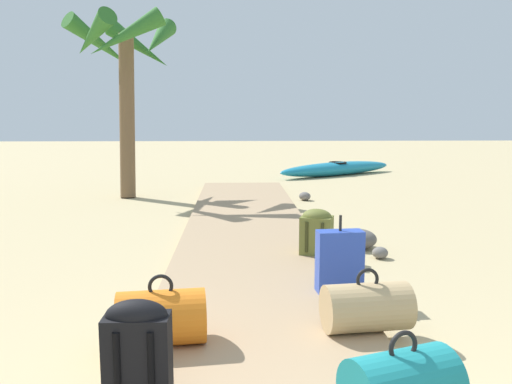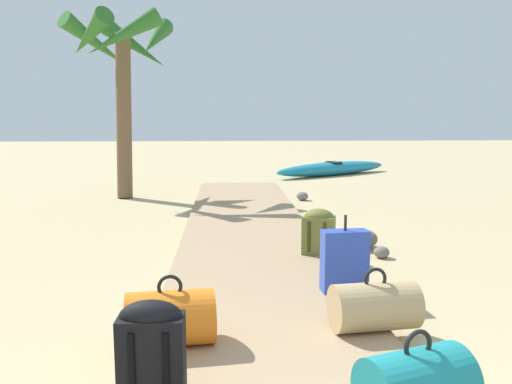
{
  "view_description": "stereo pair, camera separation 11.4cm",
  "coord_description": "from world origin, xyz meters",
  "px_view_note": "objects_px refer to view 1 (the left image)",
  "views": [
    {
      "loc": [
        -0.18,
        -1.14,
        1.55
      ],
      "look_at": [
        0.11,
        5.87,
        0.55
      ],
      "focal_mm": 36.35,
      "sensor_mm": 36.0,
      "label": 1
    },
    {
      "loc": [
        -0.29,
        -1.13,
        1.55
      ],
      "look_at": [
        0.11,
        5.87,
        0.55
      ],
      "focal_mm": 36.35,
      "sensor_mm": 36.0,
      "label": 2
    }
  ],
  "objects_px": {
    "suitcase_blue": "(340,261)",
    "backpack_black": "(138,351)",
    "duffel_bag_orange": "(161,317)",
    "palm_tree_far_left": "(124,58)",
    "duffel_bag_tan": "(367,307)",
    "kayak": "(337,169)",
    "backpack_olive": "(317,230)"
  },
  "relations": [
    {
      "from": "backpack_olive",
      "to": "suitcase_blue",
      "type": "bearing_deg",
      "value": -90.06
    },
    {
      "from": "duffel_bag_tan",
      "to": "duffel_bag_orange",
      "type": "relative_size",
      "value": 1.03
    },
    {
      "from": "duffel_bag_tan",
      "to": "kayak",
      "type": "xyz_separation_m",
      "value": [
        1.9,
        10.57,
        -0.07
      ]
    },
    {
      "from": "suitcase_blue",
      "to": "backpack_olive",
      "type": "distance_m",
      "value": 1.25
    },
    {
      "from": "suitcase_blue",
      "to": "duffel_bag_orange",
      "type": "distance_m",
      "value": 1.69
    },
    {
      "from": "backpack_black",
      "to": "duffel_bag_orange",
      "type": "xyz_separation_m",
      "value": [
        0.01,
        0.75,
        -0.12
      ]
    },
    {
      "from": "suitcase_blue",
      "to": "duffel_bag_orange",
      "type": "bearing_deg",
      "value": -144.29
    },
    {
      "from": "backpack_black",
      "to": "backpack_olive",
      "type": "xyz_separation_m",
      "value": [
        1.39,
        2.98,
        -0.04
      ]
    },
    {
      "from": "suitcase_blue",
      "to": "duffel_bag_tan",
      "type": "bearing_deg",
      "value": -88.34
    },
    {
      "from": "backpack_black",
      "to": "palm_tree_far_left",
      "type": "xyz_separation_m",
      "value": [
        -1.62,
        7.83,
        2.32
      ]
    },
    {
      "from": "duffel_bag_orange",
      "to": "backpack_olive",
      "type": "xyz_separation_m",
      "value": [
        1.38,
        2.24,
        0.08
      ]
    },
    {
      "from": "backpack_black",
      "to": "suitcase_blue",
      "type": "xyz_separation_m",
      "value": [
        1.39,
        1.73,
        -0.03
      ]
    },
    {
      "from": "duffel_bag_orange",
      "to": "kayak",
      "type": "bearing_deg",
      "value": 72.89
    },
    {
      "from": "suitcase_blue",
      "to": "palm_tree_far_left",
      "type": "xyz_separation_m",
      "value": [
        -3.01,
        6.1,
        2.36
      ]
    },
    {
      "from": "duffel_bag_orange",
      "to": "palm_tree_far_left",
      "type": "height_order",
      "value": "palm_tree_far_left"
    },
    {
      "from": "backpack_olive",
      "to": "kayak",
      "type": "relative_size",
      "value": 0.14
    },
    {
      "from": "backpack_black",
      "to": "palm_tree_far_left",
      "type": "distance_m",
      "value": 8.33
    },
    {
      "from": "suitcase_blue",
      "to": "palm_tree_far_left",
      "type": "bearing_deg",
      "value": 116.25
    },
    {
      "from": "duffel_bag_tan",
      "to": "backpack_olive",
      "type": "distance_m",
      "value": 2.08
    },
    {
      "from": "backpack_black",
      "to": "duffel_bag_tan",
      "type": "xyz_separation_m",
      "value": [
        1.41,
        0.91,
        -0.13
      ]
    },
    {
      "from": "backpack_black",
      "to": "kayak",
      "type": "bearing_deg",
      "value": 73.88
    },
    {
      "from": "palm_tree_far_left",
      "to": "kayak",
      "type": "xyz_separation_m",
      "value": [
        4.94,
        3.64,
        -2.52
      ]
    },
    {
      "from": "backpack_black",
      "to": "duffel_bag_tan",
      "type": "bearing_deg",
      "value": 32.64
    },
    {
      "from": "palm_tree_far_left",
      "to": "backpack_olive",
      "type": "bearing_deg",
      "value": -58.19
    },
    {
      "from": "backpack_black",
      "to": "suitcase_blue",
      "type": "height_order",
      "value": "suitcase_blue"
    },
    {
      "from": "backpack_olive",
      "to": "palm_tree_far_left",
      "type": "relative_size",
      "value": 0.14
    },
    {
      "from": "backpack_black",
      "to": "kayak",
      "type": "height_order",
      "value": "backpack_black"
    },
    {
      "from": "duffel_bag_tan",
      "to": "palm_tree_far_left",
      "type": "relative_size",
      "value": 0.18
    },
    {
      "from": "palm_tree_far_left",
      "to": "backpack_black",
      "type": "bearing_deg",
      "value": -78.32
    },
    {
      "from": "suitcase_blue",
      "to": "backpack_black",
      "type": "bearing_deg",
      "value": -128.71
    },
    {
      "from": "duffel_bag_orange",
      "to": "suitcase_blue",
      "type": "bearing_deg",
      "value": 35.71
    },
    {
      "from": "backpack_black",
      "to": "palm_tree_far_left",
      "type": "height_order",
      "value": "palm_tree_far_left"
    }
  ]
}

